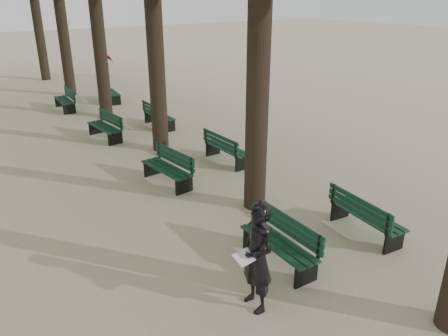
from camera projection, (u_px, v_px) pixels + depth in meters
ground at (293, 292)px, 7.59m from camera, size 120.00×120.00×0.00m
bench_left_0 at (278, 251)px, 8.32m from camera, size 0.63×1.82×0.92m
bench_left_1 at (167, 174)px, 11.79m from camera, size 0.75×1.85×0.92m
bench_left_2 at (105, 132)px, 15.39m from camera, size 0.72×1.84×0.92m
bench_left_3 at (65, 104)px, 19.16m from camera, size 0.66×1.83×0.92m
bench_right_0 at (366, 223)px, 9.33m from camera, size 0.77×1.85×0.92m
bench_right_1 at (227, 154)px, 13.29m from camera, size 0.59×1.81×0.92m
bench_right_2 at (159, 120)px, 16.78m from camera, size 0.60×1.81×0.92m
bench_right_3 at (111, 96)px, 20.65m from camera, size 0.81×1.86×0.92m
man_with_map at (257, 257)px, 6.91m from camera, size 0.66×0.80×1.91m
pedestrian_c at (105, 63)px, 26.36m from camera, size 1.03×0.81×1.71m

